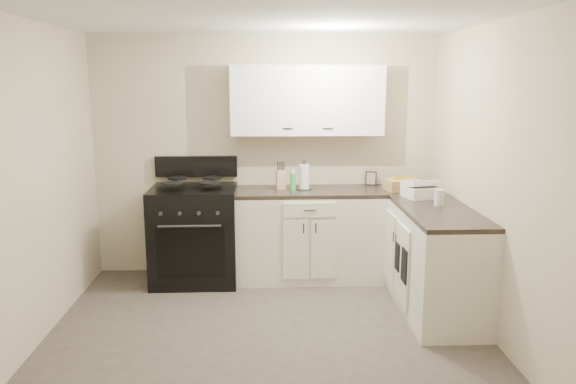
{
  "coord_description": "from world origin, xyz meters",
  "views": [
    {
      "loc": [
        -0.01,
        -4.11,
        2.04
      ],
      "look_at": [
        0.2,
        0.85,
        1.05
      ],
      "focal_mm": 35.0,
      "sensor_mm": 36.0,
      "label": 1
    }
  ],
  "objects_px": {
    "paper_towel": "(304,177)",
    "countertop_grill": "(421,192)",
    "wicker_basket": "(402,185)",
    "knife_block": "(281,180)",
    "stove": "(195,237)"
  },
  "relations": [
    {
      "from": "stove",
      "to": "wicker_basket",
      "type": "xyz_separation_m",
      "value": [
        2.12,
        -0.03,
        0.54
      ]
    },
    {
      "from": "wicker_basket",
      "to": "countertop_grill",
      "type": "xyz_separation_m",
      "value": [
        0.09,
        -0.36,
        -0.0
      ]
    },
    {
      "from": "countertop_grill",
      "to": "wicker_basket",
      "type": "bearing_deg",
      "value": 89.34
    },
    {
      "from": "paper_towel",
      "to": "countertop_grill",
      "type": "xyz_separation_m",
      "value": [
        1.09,
        -0.45,
        -0.07
      ]
    },
    {
      "from": "stove",
      "to": "wicker_basket",
      "type": "relative_size",
      "value": 3.07
    },
    {
      "from": "knife_block",
      "to": "countertop_grill",
      "type": "height_order",
      "value": "knife_block"
    },
    {
      "from": "stove",
      "to": "countertop_grill",
      "type": "relative_size",
      "value": 3.54
    },
    {
      "from": "wicker_basket",
      "to": "countertop_grill",
      "type": "bearing_deg",
      "value": -76.58
    },
    {
      "from": "wicker_basket",
      "to": "knife_block",
      "type": "bearing_deg",
      "value": 175.76
    },
    {
      "from": "stove",
      "to": "knife_block",
      "type": "height_order",
      "value": "knife_block"
    },
    {
      "from": "knife_block",
      "to": "stove",
      "type": "bearing_deg",
      "value": 174.57
    },
    {
      "from": "paper_towel",
      "to": "knife_block",
      "type": "bearing_deg",
      "value": 179.2
    },
    {
      "from": "paper_towel",
      "to": "countertop_grill",
      "type": "bearing_deg",
      "value": -22.63
    },
    {
      "from": "paper_towel",
      "to": "countertop_grill",
      "type": "relative_size",
      "value": 0.87
    },
    {
      "from": "stove",
      "to": "paper_towel",
      "type": "height_order",
      "value": "paper_towel"
    }
  ]
}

